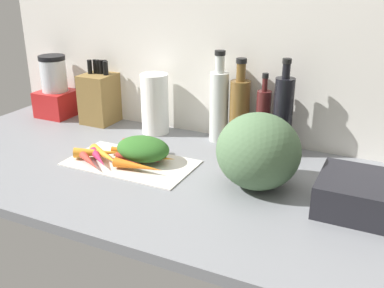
{
  "coord_description": "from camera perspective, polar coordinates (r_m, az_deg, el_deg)",
  "views": [
    {
      "loc": [
        69.42,
        -112.24,
        60.31
      ],
      "look_at": [
        13.71,
        3.2,
        9.34
      ],
      "focal_mm": 42.01,
      "sensor_mm": 36.0,
      "label": 1
    }
  ],
  "objects": [
    {
      "name": "bottle_3",
      "position": [
        1.53,
        11.46,
        3.61
      ],
      "size": [
        6.51,
        6.51,
        32.87
      ],
      "color": "black",
      "rests_on": "ground_plane"
    },
    {
      "name": "paper_towel_roll",
      "position": [
        1.72,
        -4.74,
        5.1
      ],
      "size": [
        10.41,
        10.41,
        22.92
      ],
      "primitive_type": "cylinder",
      "color": "white",
      "rests_on": "ground_plane"
    },
    {
      "name": "carrot_5",
      "position": [
        1.45,
        -6.07,
        -2.12
      ],
      "size": [
        10.48,
        4.69,
        2.79
      ],
      "primitive_type": "cone",
      "rotation": [
        0.0,
        1.57,
        0.19
      ],
      "color": "#B2264C",
      "rests_on": "cutting_board"
    },
    {
      "name": "carrot_2",
      "position": [
        1.52,
        -11.73,
        -1.08
      ],
      "size": [
        16.32,
        10.44,
        3.49
      ],
      "primitive_type": "cone",
      "rotation": [
        0.0,
        1.57,
        0.46
      ],
      "color": "orange",
      "rests_on": "cutting_board"
    },
    {
      "name": "bottle_1",
      "position": [
        1.6,
        6.05,
        4.29
      ],
      "size": [
        7.11,
        7.11,
        31.14
      ],
      "color": "brown",
      "rests_on": "ground_plane"
    },
    {
      "name": "bottle_0",
      "position": [
        1.63,
        3.44,
        5.07
      ],
      "size": [
        6.84,
        6.84,
        33.17
      ],
      "color": "silver",
      "rests_on": "ground_plane"
    },
    {
      "name": "knife_block",
      "position": [
        1.88,
        -11.58,
        5.81
      ],
      "size": [
        12.23,
        14.38,
        25.53
      ],
      "color": "olive",
      "rests_on": "ground_plane"
    },
    {
      "name": "carrot_7",
      "position": [
        1.53,
        -8.34,
        -0.85
      ],
      "size": [
        10.39,
        5.72,
        2.56
      ],
      "primitive_type": "cone",
      "rotation": [
        0.0,
        1.57,
        0.33
      ],
      "color": "orange",
      "rests_on": "cutting_board"
    },
    {
      "name": "wall_back",
      "position": [
        1.69,
        1.04,
        11.33
      ],
      "size": [
        170.0,
        3.0,
        60.0
      ],
      "primitive_type": "cube",
      "color": "silver",
      "rests_on": "ground_plane"
    },
    {
      "name": "carrot_8",
      "position": [
        1.52,
        -5.14,
        -0.9
      ],
      "size": [
        13.95,
        6.87,
        2.79
      ],
      "primitive_type": "cone",
      "rotation": [
        0.0,
        1.57,
        -0.31
      ],
      "color": "orange",
      "rests_on": "cutting_board"
    },
    {
      "name": "bottle_2",
      "position": [
        1.58,
        8.98,
        3.2
      ],
      "size": [
        5.02,
        5.02,
        26.95
      ],
      "color": "#471919",
      "rests_on": "ground_plane"
    },
    {
      "name": "carrot_3",
      "position": [
        1.41,
        -6.88,
        -2.81
      ],
      "size": [
        16.63,
        4.19,
        3.17
      ],
      "primitive_type": "cone",
      "rotation": [
        0.0,
        1.57,
        0.06
      ],
      "color": "orange",
      "rests_on": "cutting_board"
    },
    {
      "name": "carrot_10",
      "position": [
        1.5,
        -3.74,
        -1.03
      ],
      "size": [
        9.6,
        10.16,
        3.43
      ],
      "primitive_type": "cone",
      "rotation": [
        0.0,
        1.57,
        -0.84
      ],
      "color": "orange",
      "rests_on": "cutting_board"
    },
    {
      "name": "blender_appliance",
      "position": [
        2.0,
        -16.96,
        6.52
      ],
      "size": [
        14.32,
        14.32,
        25.95
      ],
      "color": "red",
      "rests_on": "ground_plane"
    },
    {
      "name": "dish_rack",
      "position": [
        1.26,
        20.89,
        -6.08
      ],
      "size": [
        23.01,
        21.34,
        9.0
      ],
      "primitive_type": "cube",
      "color": "black",
      "rests_on": "ground_plane"
    },
    {
      "name": "carrot_4",
      "position": [
        1.47,
        -5.3,
        -1.68
      ],
      "size": [
        17.17,
        7.11,
        2.98
      ],
      "primitive_type": "cone",
      "rotation": [
        0.0,
        1.57,
        0.25
      ],
      "color": "orange",
      "rests_on": "cutting_board"
    },
    {
      "name": "carrot_1",
      "position": [
        1.49,
        -11.75,
        -1.78
      ],
      "size": [
        12.32,
        10.65,
        3.0
      ],
      "primitive_type": "cone",
      "rotation": [
        0.0,
        1.57,
        -0.67
      ],
      "color": "#B2264C",
      "rests_on": "cutting_board"
    },
    {
      "name": "cutting_board",
      "position": [
        1.48,
        -7.77,
        -2.33
      ],
      "size": [
        41.65,
        22.93,
        0.8
      ],
      "primitive_type": "cube",
      "color": "beige",
      "rests_on": "ground_plane"
    },
    {
      "name": "carrot_greens_pile",
      "position": [
        1.48,
        -6.24,
        -0.61
      ],
      "size": [
        18.17,
        13.97,
        7.69
      ],
      "primitive_type": "ellipsoid",
      "color": "#2D6023",
      "rests_on": "cutting_board"
    },
    {
      "name": "winter_squash",
      "position": [
        1.29,
        8.41,
        -0.91
      ],
      "size": [
        24.31,
        23.76,
        22.2
      ],
      "primitive_type": "ellipsoid",
      "color": "#4C6B47",
      "rests_on": "ground_plane"
    },
    {
      "name": "carrot_12",
      "position": [
        1.5,
        -10.95,
        -1.44
      ],
      "size": [
        16.03,
        9.95,
        3.22
      ],
      "primitive_type": "cone",
      "rotation": [
        0.0,
        1.57,
        -0.45
      ],
      "color": "orange",
      "rests_on": "cutting_board"
    },
    {
      "name": "carrot_6",
      "position": [
        1.47,
        -6.91,
        -1.64
      ],
      "size": [
        13.91,
        10.01,
        3.46
      ],
      "primitive_type": "cone",
      "rotation": [
        0.0,
        1.57,
        0.52
      ],
      "color": "red",
      "rests_on": "cutting_board"
    },
    {
      "name": "carrot_9",
      "position": [
        1.55,
        -6.05,
        -0.39
      ],
      "size": [
        17.6,
        3.79,
        3.23
      ],
      "primitive_type": "cone",
      "rotation": [
        0.0,
        1.57,
        -0.03
      ],
      "color": "red",
      "rests_on": "cutting_board"
    },
    {
      "name": "carrot_11",
      "position": [
        1.48,
        -12.99,
        -2.02
      ],
      "size": [
        13.66,
        10.2,
        2.87
      ],
      "primitive_type": "cone",
      "rotation": [
        0.0,
        1.57,
        -0.57
      ],
      "color": "red",
      "rests_on": "cutting_board"
    },
    {
      "name": "carrot_0",
      "position": [
        1.53,
        -5.37,
        -0.75
      ],
      "size": [
        10.95,
        6.68,
        2.9
      ],
      "primitive_type": "cone",
      "rotation": [
        0.0,
        1.57,
        0.38
      ],
      "color": "#B2264C",
      "rests_on": "cutting_board"
    },
    {
      "name": "ground_plane",
      "position": [
        1.46,
        -5.42,
        -3.51
      ],
      "size": [
        170.0,
        80.0,
        3.0
      ],
      "primitive_type": "cube",
      "color": "slate"
    }
  ]
}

